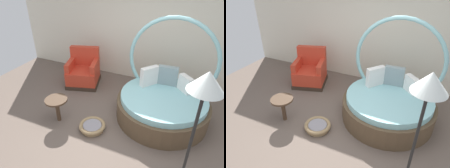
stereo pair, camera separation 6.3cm
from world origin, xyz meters
TOP-DOWN VIEW (x-y plane):
  - ground_plane at (0.00, 0.00)m, footprint 8.00×8.00m
  - back_wall at (0.00, 2.43)m, footprint 8.00×0.12m
  - round_daybed at (0.65, 0.99)m, footprint 1.84×1.84m
  - red_armchair at (-1.57, 1.52)m, footprint 1.00×1.00m
  - pet_basket at (-0.48, -0.00)m, footprint 0.51×0.51m
  - side_table at (-1.24, -0.04)m, footprint 0.44×0.44m
  - floor_lamp at (1.24, -0.44)m, footprint 0.40×0.40m

SIDE VIEW (x-z plane):
  - ground_plane at x=0.00m, z-range -0.02..0.00m
  - pet_basket at x=-0.48m, z-range 0.01..0.14m
  - red_armchair at x=-1.57m, z-range -0.14..0.80m
  - round_daybed at x=0.65m, z-range -0.61..1.37m
  - side_table at x=-1.24m, z-range 0.17..0.69m
  - back_wall at x=0.00m, z-range 0.00..3.02m
  - floor_lamp at x=1.24m, z-range 0.62..2.44m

